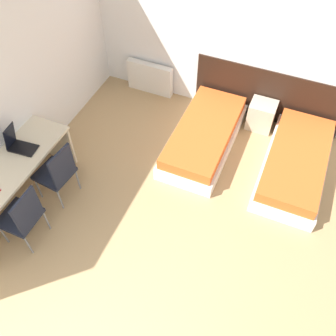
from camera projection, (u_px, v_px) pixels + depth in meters
name	position (u px, v px, depth m)	size (l,w,h in m)	color
wall_back	(224.00, 32.00, 5.44)	(5.10, 0.05, 2.70)	white
wall_left	(7.00, 89.00, 4.62)	(0.05, 5.53, 2.70)	white
headboard_panel	(267.00, 96.00, 5.90)	(2.36, 0.03, 0.93)	black
bed_near_window	(204.00, 136.00, 5.72)	(0.87, 1.86, 0.39)	silver
bed_near_door	(295.00, 164.00, 5.37)	(0.87, 1.86, 0.39)	silver
nightstand	(261.00, 115.00, 5.95)	(0.40, 0.35, 0.47)	beige
radiator	(150.00, 78.00, 6.49)	(0.81, 0.12, 0.56)	silver
desk	(11.00, 178.00, 4.71)	(0.60, 1.90, 0.75)	beige
chair_near_laptop	(57.00, 172.00, 4.86)	(0.48, 0.48, 0.95)	black
chair_near_notebook	(23.00, 216.00, 4.43)	(0.44, 0.44, 0.95)	black
laptop	(19.00, 144.00, 4.76)	(0.37, 0.25, 0.36)	black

